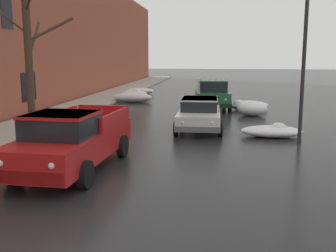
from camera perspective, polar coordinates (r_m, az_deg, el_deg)
left_sidewalk_slab at (r=23.33m, az=-14.80°, el=1.79°), size 3.23×80.00×0.12m
brick_townhouse_facade at (r=24.04m, az=-20.17°, el=13.68°), size 0.63×80.00×10.11m
snow_bank_near_corner_left at (r=34.88m, az=-4.05°, el=5.04°), size 2.50×1.17×0.52m
snow_bank_along_left_kerb at (r=22.50m, az=12.02°, el=2.43°), size 1.63×1.42×0.81m
snow_bank_mid_block_left at (r=28.52m, az=-5.16°, el=4.08°), size 2.91×1.22×0.68m
snow_bank_near_corner_right at (r=16.78m, az=14.78°, el=-0.71°), size 2.50×1.33×0.60m
snow_bank_along_right_kerb at (r=32.39m, az=-4.83°, el=4.68°), size 2.15×1.14×0.67m
snow_bank_far_right_pile at (r=24.79m, az=11.21°, el=2.94°), size 2.52×1.36×0.65m
bare_tree_second_along_sidewalk at (r=15.81m, az=-19.27°, el=9.35°), size 2.87×2.68×6.16m
pickup_truck_red_approaching_near_lane at (r=11.71m, az=-13.63°, el=-2.00°), size 2.41×5.50×1.76m
sedan_white_parked_kerbside_close at (r=17.73m, az=4.52°, el=1.84°), size 2.03×4.34×1.42m
suv_green_parked_kerbside_mid at (r=25.19m, az=6.28°, el=4.77°), size 2.42×4.95×1.82m
fire_hydrant at (r=12.64m, az=-22.91°, el=-4.10°), size 0.42×0.22×0.71m
street_lamp_post at (r=15.55m, az=19.02°, el=10.68°), size 0.44×0.24×6.46m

